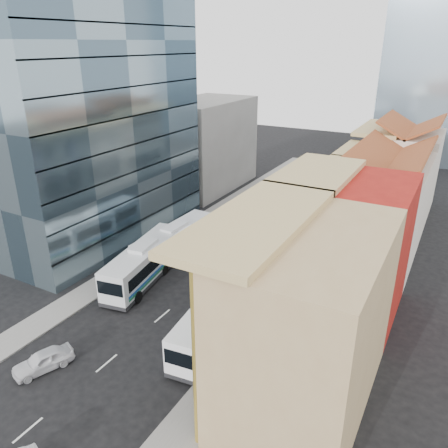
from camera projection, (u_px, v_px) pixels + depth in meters
The scene contains 14 objects.
ground at pixel (97, 371), 31.98m from camera, with size 200.00×200.00×0.00m, color black.
sidewalk_right at pixel (307, 270), 45.93m from camera, with size 3.00×90.00×0.15m, color slate.
sidewalk_left at pixel (174, 238), 53.51m from camera, with size 3.00×90.00×0.15m, color slate.
shophouse_tan at pixel (309, 322), 27.46m from camera, with size 8.00×14.00×12.00m, color tan.
shophouse_red at pixel (355, 249), 37.16m from camera, with size 8.00×10.00×12.00m, color #9E1A11.
shophouse_cream_near at pixel (376, 223), 45.22m from camera, with size 8.00×9.00×10.00m, color beige.
shophouse_cream_mid at pixel (391, 198), 52.49m from camera, with size 8.00×9.00×10.00m, color beige.
shophouse_cream_far at pixel (404, 172), 60.78m from camera, with size 8.00×12.00×11.00m, color beige.
office_tower at pixel (91, 112), 49.12m from camera, with size 12.00×26.00×30.00m, color #384C59.
office_block_far at pixel (205, 145), 70.34m from camera, with size 10.00×18.00×14.00m, color gray.
bus_left_near at pixel (145, 262), 43.64m from camera, with size 2.92×12.49×4.00m, color silver, non-canonical shape.
bus_left_far at pixel (175, 241), 48.28m from camera, with size 2.83×12.10×3.88m, color silver, non-canonical shape.
bus_right at pixel (214, 318), 34.96m from camera, with size 2.74×11.71×3.76m, color white, non-canonical shape.
sedan_left at pixel (43, 361), 31.96m from camera, with size 1.75×4.33×1.47m, color silver.
Camera 1 is at (20.39, -17.69, 22.30)m, focal length 35.00 mm.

